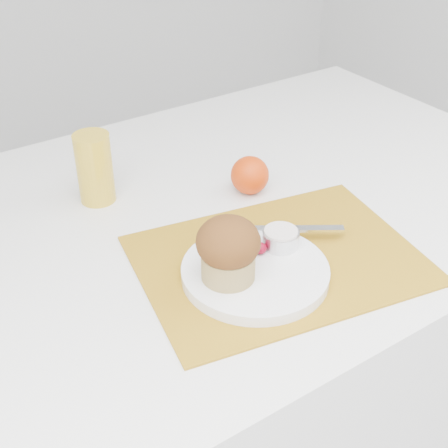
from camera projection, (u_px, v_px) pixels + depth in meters
table at (233, 354)px, 1.29m from camera, size 1.20×0.80×0.75m
placemat at (279, 260)px, 0.93m from camera, size 0.46×0.37×0.00m
plate at (255, 272)px, 0.89m from camera, size 0.27×0.27×0.02m
ramekin at (281, 239)px, 0.92m from camera, size 0.07×0.07×0.02m
cream at (281, 232)px, 0.92m from camera, size 0.06×0.06×0.01m
raspberry_near at (247, 238)px, 0.93m from camera, size 0.02×0.02×0.02m
raspberry_far at (260, 248)px, 0.91m from camera, size 0.02×0.02×0.02m
butter_knife at (287, 229)px, 0.96m from camera, size 0.16×0.11×0.00m
orange at (250, 175)px, 1.08m from camera, size 0.07×0.07×0.07m
juice_glass at (95, 168)px, 1.04m from camera, size 0.07×0.07×0.12m
muffin at (228, 249)px, 0.84m from camera, size 0.09×0.09×0.09m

